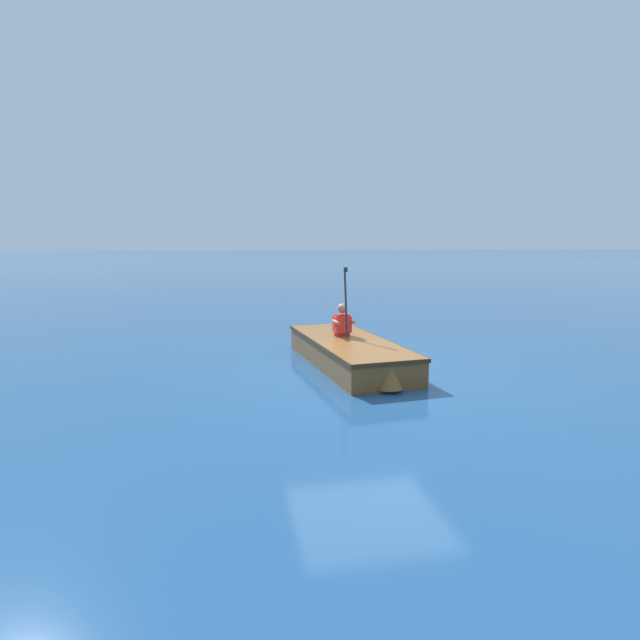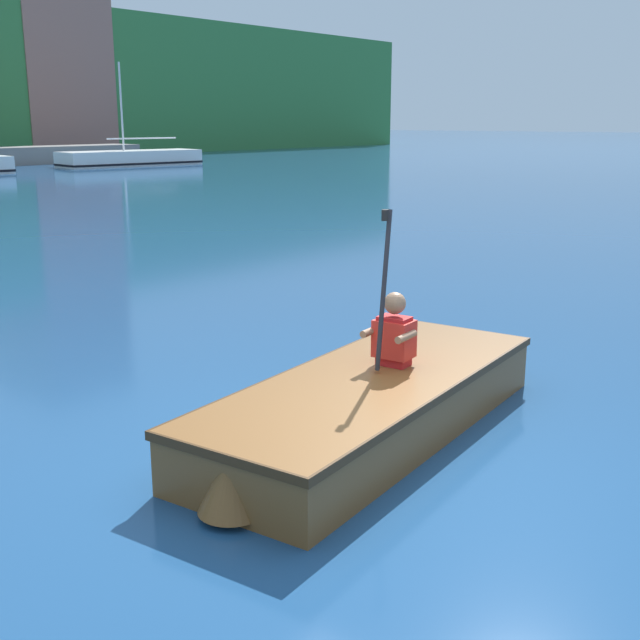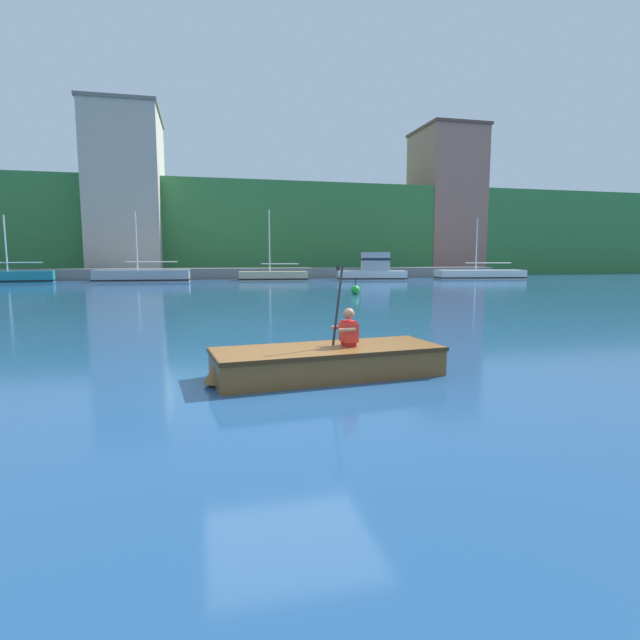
# 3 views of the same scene
# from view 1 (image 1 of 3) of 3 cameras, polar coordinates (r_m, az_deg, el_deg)

# --- Properties ---
(ground_plane) EXTENTS (300.00, 300.00, 0.00)m
(ground_plane) POSITION_cam_1_polar(r_m,az_deg,el_deg) (8.09, 5.71, -6.04)
(ground_plane) COLOR navy
(rowboat_foreground) EXTENTS (3.60, 1.58, 0.44)m
(rowboat_foreground) POSITION_cam_1_polar(r_m,az_deg,el_deg) (8.51, 3.41, -3.55)
(rowboat_foreground) COLOR brown
(rowboat_foreground) RESTS_ON ground
(person_paddler) EXTENTS (0.39, 0.38, 1.22)m
(person_paddler) POSITION_cam_1_polar(r_m,az_deg,el_deg) (8.77, 2.58, -0.16)
(person_paddler) COLOR red
(person_paddler) RESTS_ON rowboat_foreground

